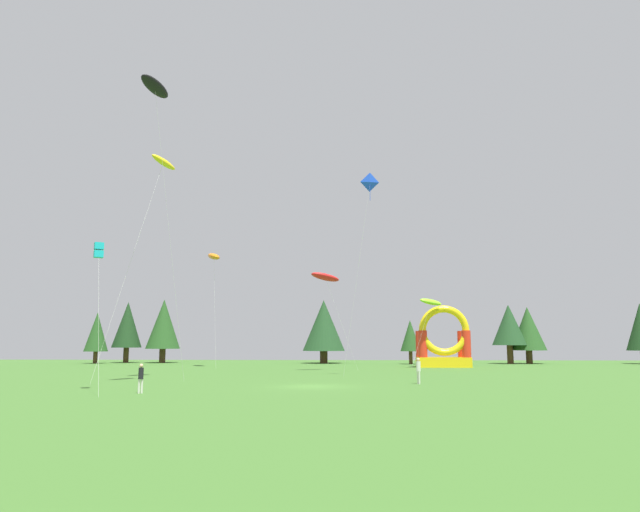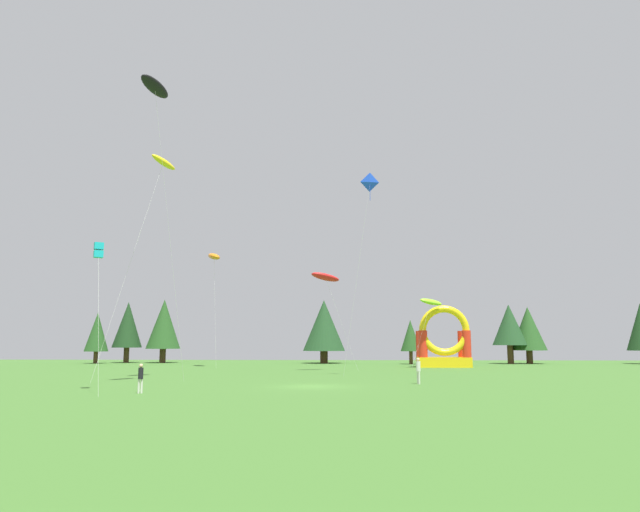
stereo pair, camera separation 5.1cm
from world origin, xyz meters
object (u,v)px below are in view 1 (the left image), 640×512
Objects in this scene: kite_lime_parafoil at (431,302)px; kite_black_parafoil at (155,87)px; kite_cyan_box at (99,250)px; person_near_camera at (141,376)px; kite_orange_parafoil at (214,257)px; inflatable_orange_dome at (443,345)px; kite_yellow_parafoil at (164,162)px; kite_red_parafoil at (325,277)px; person_midfield at (418,368)px; kite_blue_diamond at (370,184)px.

kite_black_parafoil is at bearing -128.66° from kite_lime_parafoil.
person_near_camera is at bearing -16.98° from kite_cyan_box.
kite_lime_parafoil is at bearing 42.26° from person_near_camera.
kite_orange_parafoil is 29.38m from inflatable_orange_dome.
kite_orange_parafoil is at bearing 92.57° from kite_yellow_parafoil.
kite_red_parafoil is at bearing -33.67° from kite_orange_parafoil.
kite_orange_parafoil is 1.36× the size of kite_red_parafoil.
kite_cyan_box is 28.86m from kite_red_parafoil.
kite_cyan_box is at bearing -94.48° from person_midfield.
kite_yellow_parafoil reaches higher than person_midfield.
person_near_camera is (-13.79, -16.36, -15.56)m from kite_blue_diamond.
kite_black_parafoil is at bearing 92.19° from person_near_camera.
kite_yellow_parafoil is 1.78× the size of kite_red_parafoil.
kite_cyan_box is (1.11, -35.10, -4.76)m from kite_orange_parafoil.
kite_lime_parafoil is 1.13× the size of inflatable_orange_dome.
inflatable_orange_dome is (24.90, 31.33, -18.50)m from kite_black_parafoil.
kite_lime_parafoil is 0.92× the size of kite_cyan_box.
person_near_camera is 0.23× the size of inflatable_orange_dome.
kite_cyan_box is 24.37m from kite_blue_diamond.
kite_orange_parafoil is 0.81× the size of kite_blue_diamond.
kite_blue_diamond is at bearing 175.33° from person_midfield.
kite_blue_diamond is at bearing -67.55° from kite_red_parafoil.
kite_cyan_box is 1.23× the size of inflatable_orange_dome.
kite_blue_diamond is 1.68× the size of kite_red_parafoil.
kite_cyan_box is 4.94× the size of person_midfield.
kite_orange_parafoil is at bearing 91.81° from kite_cyan_box.
kite_black_parafoil is 20.96m from person_near_camera.
person_midfield is (20.00, 7.52, -7.34)m from kite_cyan_box.
inflatable_orange_dome is at bearing 37.14° from kite_red_parafoil.
kite_cyan_box is at bearing -126.03° from inflatable_orange_dome.
inflatable_orange_dome is (6.26, 28.59, 1.47)m from person_midfield.
kite_blue_diamond is (17.09, 15.36, 8.14)m from kite_cyan_box.
kite_red_parafoil is 21.49m from person_midfield.
kite_yellow_parafoil reaches higher than person_near_camera.
kite_cyan_box reaches higher than person_near_camera.
kite_orange_parafoil is (-25.71, 1.27, 5.67)m from kite_lime_parafoil.
kite_orange_parafoil is at bearing 177.18° from kite_lime_parafoil.
kite_red_parafoil reaches higher than kite_lime_parafoil.
kite_red_parafoil is 29.75m from person_near_camera.
kite_cyan_box is 0.48× the size of kite_yellow_parafoil.
inflatable_orange_dome is (1.66, 2.28, -4.96)m from kite_lime_parafoil.
kite_lime_parafoil reaches higher than inflatable_orange_dome.
kite_orange_parafoil is 0.76× the size of kite_yellow_parafoil.
kite_red_parafoil is at bearing -142.86° from inflatable_orange_dome.
person_near_camera is at bearing -121.75° from inflatable_orange_dome.
kite_yellow_parafoil is (-17.15, -3.66, 1.07)m from kite_blue_diamond.
kite_orange_parafoil is 31.42m from kite_black_parafoil.
kite_orange_parafoil is 38.35m from person_near_camera.
inflatable_orange_dome is at bearing 66.15° from kite_blue_diamond.
kite_black_parafoil is 2.12× the size of kite_red_parafoil.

